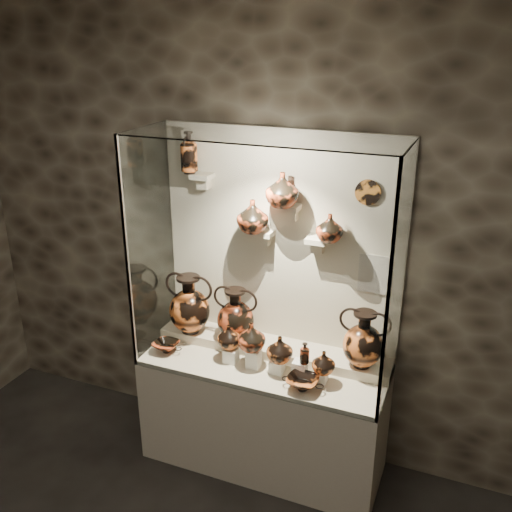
{
  "coord_description": "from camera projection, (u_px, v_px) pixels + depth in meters",
  "views": [
    {
      "loc": [
        1.23,
        -0.97,
        2.97
      ],
      "look_at": [
        -0.08,
        2.24,
        1.6
      ],
      "focal_mm": 40.0,
      "sensor_mm": 36.0,
      "label": 1
    }
  ],
  "objects": [
    {
      "name": "plinth",
      "position": [
        263.0,
        416.0,
        4.09
      ],
      "size": [
        1.7,
        0.6,
        0.8
      ],
      "primitive_type": "cube",
      "color": "#C0B69B",
      "rests_on": "floor"
    },
    {
      "name": "bracket_cc",
      "position": [
        317.0,
        240.0,
        3.72
      ],
      "size": [
        0.14,
        0.12,
        0.04
      ],
      "primitive_type": "cube",
      "color": "#C0B69B",
      "rests_on": "back_panel"
    },
    {
      "name": "amphora_left",
      "position": [
        190.0,
        304.0,
        4.14
      ],
      "size": [
        0.39,
        0.39,
        0.45
      ],
      "primitive_type": null,
      "rotation": [
        0.0,
        0.0,
        0.09
      ],
      "color": "#CF6227",
      "rests_on": "rear_tier"
    },
    {
      "name": "bracket_ul",
      "position": [
        202.0,
        176.0,
        3.88
      ],
      "size": [
        0.14,
        0.12,
        0.04
      ],
      "primitive_type": "cube",
      "color": "#C0B69B",
      "rests_on": "back_panel"
    },
    {
      "name": "glass_left",
      "position": [
        150.0,
        244.0,
        3.94
      ],
      "size": [
        0.01,
        0.6,
        1.6
      ],
      "primitive_type": "cube",
      "color": "white",
      "rests_on": "plinth"
    },
    {
      "name": "back_panel",
      "position": [
        281.0,
        245.0,
        3.92
      ],
      "size": [
        1.7,
        0.03,
        1.6
      ],
      "primitive_type": "cube",
      "color": "#C0B69B",
      "rests_on": "plinth"
    },
    {
      "name": "bracket_cb",
      "position": [
        292.0,
        208.0,
        3.71
      ],
      "size": [
        0.1,
        0.12,
        0.04
      ],
      "primitive_type": "cube",
      "color": "#C0B69B",
      "rests_on": "back_panel"
    },
    {
      "name": "rear_tier",
      "position": [
        272.0,
        349.0,
        4.07
      ],
      "size": [
        1.7,
        0.25,
        0.1
      ],
      "primitive_type": "cube",
      "color": "beige",
      "rests_on": "plinth"
    },
    {
      "name": "amphora_mid",
      "position": [
        236.0,
        315.0,
        4.04
      ],
      "size": [
        0.33,
        0.33,
        0.4
      ],
      "primitive_type": null,
      "rotation": [
        0.0,
        0.0,
        0.04
      ],
      "color": "#AC3F1E",
      "rests_on": "rear_tier"
    },
    {
      "name": "amphora_right",
      "position": [
        363.0,
        339.0,
        3.72
      ],
      "size": [
        0.4,
        0.4,
        0.4
      ],
      "primitive_type": null,
      "rotation": [
        0.0,
        0.0,
        -0.3
      ],
      "color": "#CF6227",
      "rests_on": "rear_tier"
    },
    {
      "name": "pedestal_e",
      "position": [
        320.0,
        376.0,
        3.73
      ],
      "size": [
        0.09,
        0.09,
        0.08
      ],
      "primitive_type": "cube",
      "color": "white",
      "rests_on": "front_tier"
    },
    {
      "name": "pedestal_a",
      "position": [
        231.0,
        355.0,
        3.95
      ],
      "size": [
        0.09,
        0.09,
        0.1
      ],
      "primitive_type": "cube",
      "color": "white",
      "rests_on": "front_tier"
    },
    {
      "name": "glass_top",
      "position": [
        265.0,
        136.0,
        3.35
      ],
      "size": [
        1.7,
        0.6,
        0.01
      ],
      "primitive_type": "cube",
      "color": "white",
      "rests_on": "back_panel"
    },
    {
      "name": "frame_post_right",
      "position": [
        388.0,
        302.0,
        3.1
      ],
      "size": [
        0.02,
        0.02,
        1.6
      ],
      "primitive_type": "cube",
      "color": "gray",
      "rests_on": "plinth"
    },
    {
      "name": "wall_plate",
      "position": [
        368.0,
        192.0,
        3.53
      ],
      "size": [
        0.16,
        0.02,
        0.16
      ],
      "primitive_type": "cylinder",
      "rotation": [
        1.57,
        0.0,
        0.0
      ],
      "color": "#BF6D25",
      "rests_on": "back_panel"
    },
    {
      "name": "glass_right",
      "position": [
        398.0,
        281.0,
        3.35
      ],
      "size": [
        0.01,
        0.6,
        1.6
      ],
      "primitive_type": "cube",
      "color": "white",
      "rests_on": "plinth"
    },
    {
      "name": "ovoid_vase_a",
      "position": [
        253.0,
        216.0,
        3.77
      ],
      "size": [
        0.23,
        0.23,
        0.22
      ],
      "primitive_type": "imported",
      "rotation": [
        0.0,
        0.0,
        -0.08
      ],
      "color": "#AC3F1E",
      "rests_on": "bracket_ca"
    },
    {
      "name": "info_placard",
      "position": [
        374.0,
        274.0,
        3.71
      ],
      "size": [
        0.2,
        0.01,
        0.26
      ],
      "primitive_type": "cube",
      "color": "beige",
      "rests_on": "back_panel"
    },
    {
      "name": "jug_e",
      "position": [
        324.0,
        362.0,
        3.66
      ],
      "size": [
        0.16,
        0.16,
        0.16
      ],
      "primitive_type": "imported",
      "rotation": [
        0.0,
        0.0,
        -0.09
      ],
      "color": "#CF6227",
      "rests_on": "pedestal_e"
    },
    {
      "name": "ovoid_vase_c",
      "position": [
        330.0,
        228.0,
        3.62
      ],
      "size": [
        0.18,
        0.18,
        0.18
      ],
      "primitive_type": "imported",
      "rotation": [
        0.0,
        0.0,
        -0.02
      ],
      "color": "#AC3F1E",
      "rests_on": "bracket_cc"
    },
    {
      "name": "glass_front",
      "position": [
        246.0,
        278.0,
        3.39
      ],
      "size": [
        1.7,
        0.01,
        1.6
      ],
      "primitive_type": "cube",
      "color": "white",
      "rests_on": "plinth"
    },
    {
      "name": "jug_b",
      "position": [
        252.0,
        337.0,
        3.83
      ],
      "size": [
        0.25,
        0.25,
        0.2
      ],
      "primitive_type": "imported",
      "rotation": [
        0.0,
        0.0,
        0.36
      ],
      "color": "#AC3F1E",
      "rests_on": "pedestal_b"
    },
    {
      "name": "wall_back",
      "position": [
        281.0,
        245.0,
        3.92
      ],
      "size": [
        5.0,
        0.02,
        3.2
      ],
      "primitive_type": "cube",
      "color": "#2C241B",
      "rests_on": "ground"
    },
    {
      "name": "jug_c",
      "position": [
        280.0,
        349.0,
        3.77
      ],
      "size": [
        0.19,
        0.19,
        0.18
      ],
      "primitive_type": "imported",
      "rotation": [
        0.0,
        0.0,
        -0.1
      ],
      "color": "#CF6227",
      "rests_on": "pedestal_c"
    },
    {
      "name": "bracket_ca",
      "position": [
        263.0,
        233.0,
        3.85
      ],
      "size": [
        0.14,
        0.12,
        0.04
      ],
      "primitive_type": "cube",
      "color": "#C0B69B",
      "rests_on": "back_panel"
    },
    {
      "name": "ovoid_vase_b",
      "position": [
        282.0,
        190.0,
        3.63
      ],
      "size": [
        0.22,
        0.22,
        0.23
      ],
      "primitive_type": "imported",
      "rotation": [
        0.0,
        0.0,
        -0.02
      ],
      "color": "#AC3F1E",
      "rests_on": "bracket_cb"
    },
    {
      "name": "frame_post_left",
      "position": [
        127.0,
        258.0,
        3.69
      ],
      "size": [
        0.02,
        0.02,
        1.6
      ],
      "primitive_type": "cube",
      "color": "gray",
      "rests_on": "plinth"
    },
    {
      "name": "front_tier",
      "position": [
        263.0,
        366.0,
        3.94
      ],
      "size": [
        1.68,
        0.58,
        0.03
      ],
      "primitive_type": "cube",
      "color": "beige",
      "rests_on": "plinth"
    },
    {
      "name": "kylix_right",
      "position": [
        303.0,
        382.0,
        3.64
      ],
      "size": [
        0.33,
        0.31,
        0.11
      ],
      "primitive_type": null,
      "rotation": [
        0.0,
        0.0,
        -0.43
      ],
      "color": "#CF6227",
      "rests_on": "front_tier"
    },
    {
      "name": "kylix_left",
      "position": [
        166.0,
        346.0,
        4.07
      ],
      "size": [
        0.24,
        0.2,
        0.09
      ],
      "primitive_type": null,
      "rotation": [
        0.0,
        0.0,
        -0.01
      ],
      "color": "#AC3F1E",
      "rests_on": "front_tier"
    },
    {
      "name": "pedestal_c",
      "position": [
        277.0,
        366.0,
        3.83
      ],
      "size": [
        0.09,
        0.09,
        0.09
      ],
      "primitive_type": "cube",
      "color": "white",
      "rests_on": "front_tier"
    },
    {
      "name": "pedestal_d",
      "position": [
        300.0,
        369.0,
        3.77
      ],
      "size": [
        0.09,
        0.09,
        0.12
      ],
      "primitive_type": "cube",
      "color": "white",
      "rests_on": "front_tier"
    },
    {
      "name": "lekythos_small",
      "position": [
        305.0,
        352.0,
        3.69
      ],
      "size": [
        0.08,
        0.08,
        0.17
      ],
      "primitive_type": null,
      "rotation": [
        0.0,
        0.0,
        -0.03
      ],
      "color": "#AC3F1E",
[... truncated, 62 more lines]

